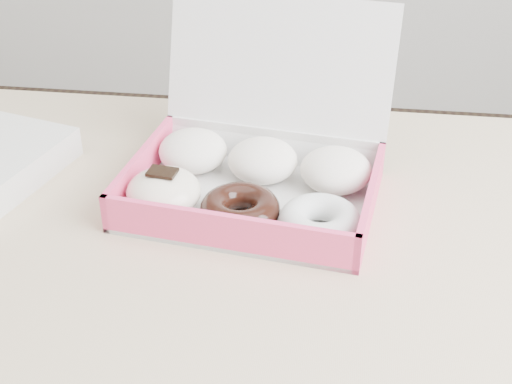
# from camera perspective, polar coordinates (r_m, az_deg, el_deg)

# --- Properties ---
(table) EXTENTS (1.20, 0.80, 0.75)m
(table) POSITION_cam_1_polar(r_m,az_deg,el_deg) (0.94, -2.97, -7.81)
(table) COLOR tan
(table) RESTS_ON ground
(donut_box) EXTENTS (0.36, 0.34, 0.23)m
(donut_box) POSITION_cam_1_polar(r_m,az_deg,el_deg) (0.96, -0.21, 1.73)
(donut_box) COLOR silver
(donut_box) RESTS_ON table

